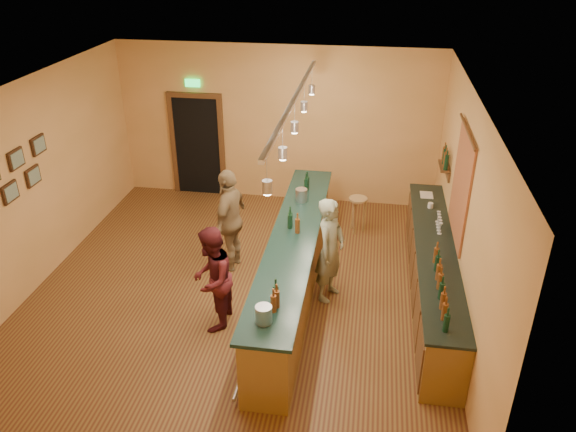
% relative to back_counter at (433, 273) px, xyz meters
% --- Properties ---
extents(floor, '(7.00, 7.00, 0.00)m').
position_rel_back_counter_xyz_m(floor, '(-2.97, -0.18, -0.49)').
color(floor, '#572918').
rests_on(floor, ground).
extents(ceiling, '(6.50, 7.00, 0.02)m').
position_rel_back_counter_xyz_m(ceiling, '(-2.97, -0.18, 2.71)').
color(ceiling, silver).
rests_on(ceiling, wall_back).
extents(wall_back, '(6.50, 0.02, 3.20)m').
position_rel_back_counter_xyz_m(wall_back, '(-2.97, 3.32, 1.11)').
color(wall_back, tan).
rests_on(wall_back, floor).
extents(wall_front, '(6.50, 0.02, 3.20)m').
position_rel_back_counter_xyz_m(wall_front, '(-2.97, -3.68, 1.11)').
color(wall_front, tan).
rests_on(wall_front, floor).
extents(wall_left, '(0.02, 7.00, 3.20)m').
position_rel_back_counter_xyz_m(wall_left, '(-6.22, -0.18, 1.11)').
color(wall_left, tan).
rests_on(wall_left, floor).
extents(wall_right, '(0.02, 7.00, 3.20)m').
position_rel_back_counter_xyz_m(wall_right, '(0.28, -0.18, 1.11)').
color(wall_right, tan).
rests_on(wall_right, floor).
extents(doorway, '(1.15, 0.09, 2.48)m').
position_rel_back_counter_xyz_m(doorway, '(-4.67, 3.30, 0.64)').
color(doorway, black).
rests_on(doorway, wall_back).
extents(tapestry, '(0.03, 1.40, 1.60)m').
position_rel_back_counter_xyz_m(tapestry, '(0.26, 0.22, 1.36)').
color(tapestry, maroon).
rests_on(tapestry, wall_right).
extents(bottle_shelf, '(0.17, 0.55, 0.54)m').
position_rel_back_counter_xyz_m(bottle_shelf, '(0.20, 1.72, 1.18)').
color(bottle_shelf, '#492A16').
rests_on(bottle_shelf, wall_right).
extents(picture_grid, '(0.06, 2.20, 0.70)m').
position_rel_back_counter_xyz_m(picture_grid, '(-6.18, -0.93, 1.46)').
color(picture_grid, '#382111').
rests_on(picture_grid, wall_left).
extents(back_counter, '(0.60, 4.55, 1.27)m').
position_rel_back_counter_xyz_m(back_counter, '(0.00, 0.00, 0.00)').
color(back_counter, olive).
rests_on(back_counter, floor).
extents(tasting_bar, '(0.73, 5.10, 1.38)m').
position_rel_back_counter_xyz_m(tasting_bar, '(-2.11, -0.18, 0.12)').
color(tasting_bar, olive).
rests_on(tasting_bar, floor).
extents(pendant_track, '(0.11, 4.60, 0.50)m').
position_rel_back_counter_xyz_m(pendant_track, '(-2.11, -0.18, 2.50)').
color(pendant_track, silver).
rests_on(pendant_track, ceiling).
extents(bartender, '(0.59, 0.71, 1.68)m').
position_rel_back_counter_xyz_m(bartender, '(-1.56, -0.15, 0.35)').
color(bartender, gray).
rests_on(bartender, floor).
extents(customer_a, '(0.60, 0.77, 1.57)m').
position_rel_back_counter_xyz_m(customer_a, '(-3.14, -1.12, 0.30)').
color(customer_a, '#59191E').
rests_on(customer_a, floor).
extents(customer_b, '(0.59, 1.09, 1.77)m').
position_rel_back_counter_xyz_m(customer_b, '(-3.27, 0.48, 0.40)').
color(customer_b, '#997A51').
rests_on(customer_b, floor).
extents(bar_stool, '(0.34, 0.34, 0.70)m').
position_rel_back_counter_xyz_m(bar_stool, '(-1.23, 2.02, 0.07)').
color(bar_stool, '#9B7746').
rests_on(bar_stool, floor).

